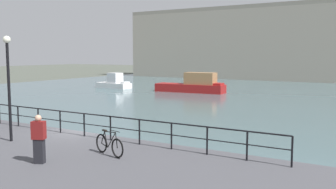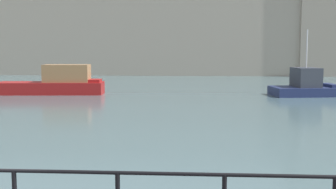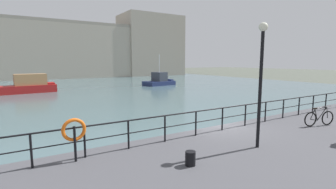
# 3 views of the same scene
# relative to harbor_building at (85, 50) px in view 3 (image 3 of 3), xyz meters

# --- Properties ---
(ground_plane) EXTENTS (240.00, 240.00, 0.00)m
(ground_plane) POSITION_rel_harbor_building_xyz_m (-7.04, -57.26, -7.02)
(ground_plane) COLOR #4C5147
(water_basin) EXTENTS (80.00, 60.00, 0.01)m
(water_basin) POSITION_rel_harbor_building_xyz_m (-7.04, -27.06, -7.02)
(water_basin) COLOR #476066
(water_basin) RESTS_ON ground_plane
(harbor_building) EXTENTS (69.76, 11.45, 17.32)m
(harbor_building) POSITION_rel_harbor_building_xyz_m (0.00, 0.00, 0.00)
(harbor_building) COLOR #A89E8E
(harbor_building) RESTS_ON ground_plane
(moored_small_launch) EXTENTS (8.83, 2.84, 2.45)m
(moored_small_launch) POSITION_rel_harbor_building_xyz_m (-14.86, -29.61, -6.10)
(moored_small_launch) COLOR maroon
(moored_small_launch) RESTS_ON water_basin
(moored_red_daysailer) EXTENTS (5.48, 3.72, 5.26)m
(moored_red_daysailer) POSITION_rel_harbor_building_xyz_m (5.43, -29.38, -6.23)
(moored_red_daysailer) COLOR navy
(moored_red_daysailer) RESTS_ON water_basin
(quay_railing) EXTENTS (21.69, 0.07, 1.08)m
(quay_railing) POSITION_rel_harbor_building_xyz_m (-7.52, -58.01, -5.38)
(quay_railing) COLOR black
(quay_railing) RESTS_ON quay_promenade
(parked_bicycle) EXTENTS (1.71, 0.56, 0.98)m
(parked_bicycle) POSITION_rel_harbor_building_xyz_m (-2.90, -59.95, -5.73)
(parked_bicycle) COLOR black
(parked_bicycle) RESTS_ON quay_promenade
(mooring_bollard) EXTENTS (0.32, 0.32, 0.44)m
(mooring_bollard) POSITION_rel_harbor_building_xyz_m (-11.11, -60.34, -5.90)
(mooring_bollard) COLOR black
(mooring_bollard) RESTS_ON quay_promenade
(life_ring_stand) EXTENTS (0.75, 0.16, 1.40)m
(life_ring_stand) POSITION_rel_harbor_building_xyz_m (-14.04, -58.14, -5.14)
(life_ring_stand) COLOR black
(life_ring_stand) RESTS_ON quay_promenade
(quay_lamp_post) EXTENTS (0.32, 0.32, 4.51)m
(quay_lamp_post) POSITION_rel_harbor_building_xyz_m (-8.01, -60.36, -3.22)
(quay_lamp_post) COLOR black
(quay_lamp_post) RESTS_ON quay_promenade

